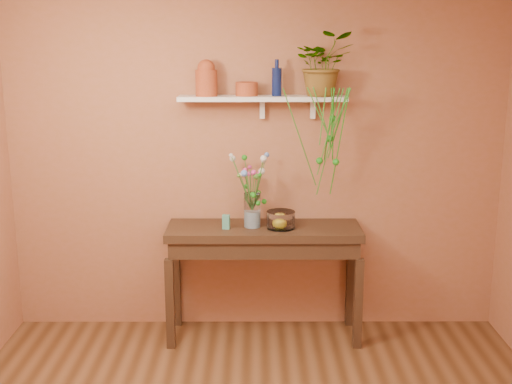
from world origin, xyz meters
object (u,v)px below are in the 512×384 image
Objects in this scene: sideboard at (264,243)px; terracotta_jug at (206,79)px; glass_bowl at (281,220)px; blue_bottle at (277,81)px; spider_plant at (323,64)px; glass_vase at (252,213)px; bouquet at (253,176)px.

sideboard is 5.47× the size of terracotta_jug.
blue_bottle is at bearing 101.24° from glass_bowl.
glass_vase is at bearing -168.11° from spider_plant.
glass_vase is (-0.54, -0.11, -1.14)m from spider_plant.
terracotta_jug is 0.57× the size of spider_plant.
blue_bottle is 0.38m from spider_plant.
blue_bottle is at bearing 35.27° from glass_vase.
bouquet is at bearing -168.30° from spider_plant.
spider_plant is (0.89, -0.00, 0.11)m from terracotta_jug.
sideboard is 1.36m from terracotta_jug.
spider_plant is 1.27m from glass_vase.
bouquet is 2.03× the size of glass_bowl.
glass_vase is (-0.09, -0.00, 0.25)m from sideboard.
blue_bottle is 0.57× the size of spider_plant.
glass_vase is (-0.19, -0.13, -1.01)m from blue_bottle.
bouquet is at bearing -17.90° from terracotta_jug.
bouquet is (-0.18, -0.13, -0.72)m from blue_bottle.
glass_vase is 0.23m from glass_bowl.
spider_plant is at bearing -0.22° from terracotta_jug.
sideboard is 0.27m from glass_vase.
glass_bowl is (0.03, -0.17, -1.06)m from blue_bottle.
glass_vase is 0.60× the size of bouquet.
bouquet is at bearing 170.09° from glass_bowl.
sideboard is at bearing -14.81° from terracotta_jug.
blue_bottle is 1.25× the size of glass_bowl.
terracotta_jug is 1.09m from glass_vase.
spider_plant reaches higher than blue_bottle.
sideboard is 0.55m from bouquet.
bouquet reaches higher than sideboard.
sideboard is at bearing 0.46° from glass_vase.
glass_bowl is (0.13, -0.04, 0.20)m from sideboard.
bouquet is at bearing -144.62° from blue_bottle.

